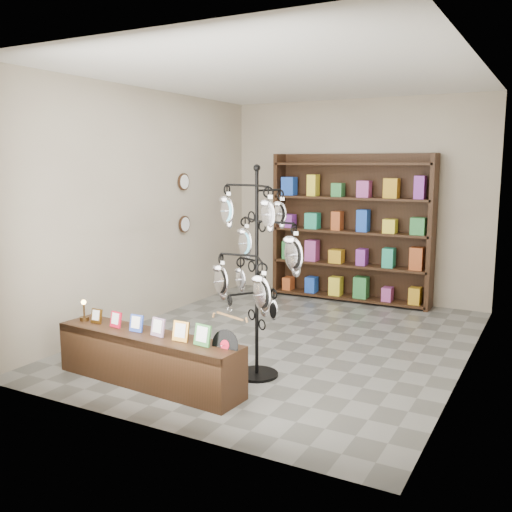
% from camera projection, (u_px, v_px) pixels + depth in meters
% --- Properties ---
extents(ground, '(5.00, 5.00, 0.00)m').
position_uv_depth(ground, '(284.00, 341.00, 6.69)').
color(ground, slate).
rests_on(ground, ground).
extents(room_envelope, '(5.00, 5.00, 5.00)m').
position_uv_depth(room_envelope, '(286.00, 182.00, 6.39)').
color(room_envelope, '#B3A890').
rests_on(room_envelope, ground).
extents(display_tree, '(1.14, 1.14, 2.05)m').
position_uv_depth(display_tree, '(257.00, 257.00, 5.41)').
color(display_tree, black).
rests_on(display_tree, ground).
extents(front_shelf, '(2.01, 0.55, 0.70)m').
position_uv_depth(front_shelf, '(148.00, 359.00, 5.36)').
color(front_shelf, black).
rests_on(front_shelf, ground).
extents(back_shelving, '(2.42, 0.36, 2.20)m').
position_uv_depth(back_shelving, '(351.00, 233.00, 8.52)').
color(back_shelving, black).
rests_on(back_shelving, ground).
extents(wall_clocks, '(0.03, 0.24, 0.84)m').
position_uv_depth(wall_clocks, '(184.00, 203.00, 8.06)').
color(wall_clocks, black).
rests_on(wall_clocks, ground).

